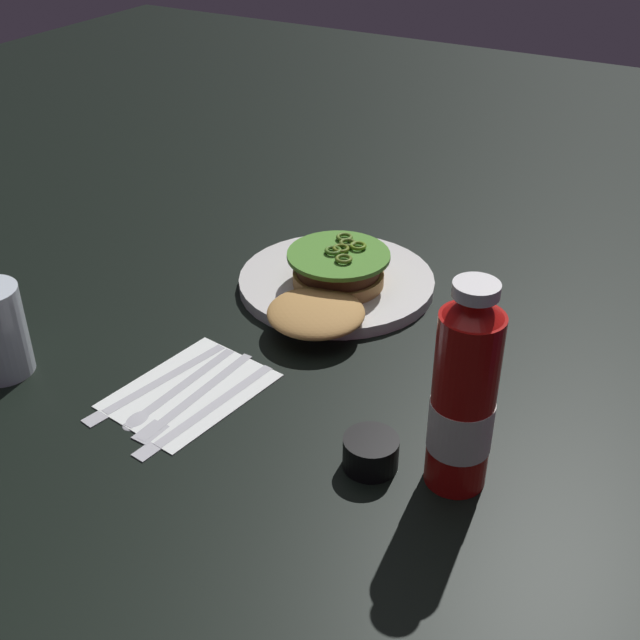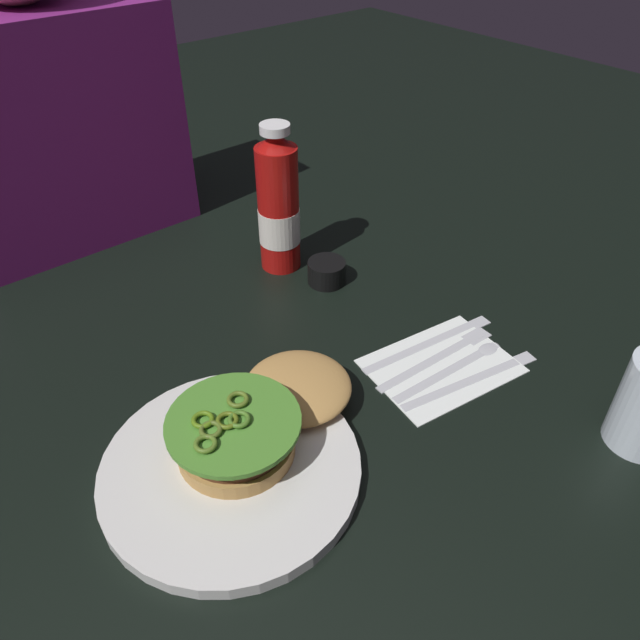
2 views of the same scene
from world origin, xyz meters
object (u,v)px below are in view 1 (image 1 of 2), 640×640
object	(u,v)px
fork_utensil	(187,401)
ketchup_bottle	(463,399)
butter_knife	(149,385)
spoon_utensil	(165,396)
dinner_plate	(337,282)
condiment_cup	(371,452)
burger_sandwich	(332,284)
napkin	(190,390)
steak_knife	(198,412)

from	to	relation	value
fork_utensil	ketchup_bottle	bearing A→B (deg)	96.82
butter_knife	fork_utensil	bearing A→B (deg)	88.56
butter_knife	spoon_utensil	bearing A→B (deg)	76.32
dinner_plate	condiment_cup	bearing A→B (deg)	34.05
burger_sandwich	butter_knife	world-z (taller)	burger_sandwich
napkin	dinner_plate	bearing A→B (deg)	174.13
condiment_cup	steak_knife	size ratio (longest dim) A/B	0.28
dinner_plate	spoon_utensil	size ratio (longest dim) A/B	1.50
butter_knife	ketchup_bottle	bearing A→B (deg)	95.55
burger_sandwich	butter_knife	bearing A→B (deg)	-19.96
ketchup_bottle	fork_utensil	distance (m)	0.32
butter_knife	steak_knife	world-z (taller)	same
napkin	fork_utensil	size ratio (longest dim) A/B	0.93
napkin	spoon_utensil	size ratio (longest dim) A/B	0.99
dinner_plate	ketchup_bottle	bearing A→B (deg)	45.74
napkin	steak_knife	xyz separation A→B (m)	(0.03, 0.03, 0.00)
ketchup_bottle	napkin	xyz separation A→B (m)	(0.02, -0.31, -0.10)
butter_knife	steak_knife	bearing A→B (deg)	81.28
burger_sandwich	spoon_utensil	xyz separation A→B (m)	(0.27, -0.07, -0.03)
ketchup_bottle	steak_knife	size ratio (longest dim) A/B	1.09
ketchup_bottle	napkin	distance (m)	0.33
burger_sandwich	condiment_cup	distance (m)	0.31
ketchup_bottle	fork_utensil	xyz separation A→B (m)	(0.04, -0.30, -0.09)
dinner_plate	spoon_utensil	distance (m)	0.32
dinner_plate	butter_knife	bearing A→B (deg)	-13.31
ketchup_bottle	butter_knife	world-z (taller)	ketchup_bottle
dinner_plate	burger_sandwich	distance (m)	0.06
dinner_plate	napkin	world-z (taller)	dinner_plate
condiment_cup	ketchup_bottle	bearing A→B (deg)	106.79
burger_sandwich	steak_knife	world-z (taller)	burger_sandwich
napkin	fork_utensil	distance (m)	0.02
steak_knife	ketchup_bottle	bearing A→B (deg)	99.51
spoon_utensil	fork_utensil	distance (m)	0.03
spoon_utensil	burger_sandwich	bearing A→B (deg)	166.19
condiment_cup	butter_knife	size ratio (longest dim) A/B	0.29
napkin	steak_knife	distance (m)	0.05
ketchup_bottle	steak_knife	xyz separation A→B (m)	(0.05, -0.28, -0.09)
burger_sandwich	napkin	distance (m)	0.25
burger_sandwich	napkin	xyz separation A→B (m)	(0.24, -0.05, -0.03)
dinner_plate	ketchup_bottle	world-z (taller)	ketchup_bottle
condiment_cup	napkin	xyz separation A→B (m)	(-0.01, -0.23, -0.02)
butter_knife	burger_sandwich	bearing A→B (deg)	160.04
butter_knife	condiment_cup	bearing A→B (deg)	92.16
ketchup_bottle	spoon_utensil	distance (m)	0.34
ketchup_bottle	condiment_cup	size ratio (longest dim) A/B	3.93
burger_sandwich	ketchup_bottle	size ratio (longest dim) A/B	1.03
napkin	spoon_utensil	bearing A→B (deg)	-29.37
butter_knife	dinner_plate	bearing A→B (deg)	166.69
dinner_plate	napkin	bearing A→B (deg)	-5.87
fork_utensil	condiment_cup	bearing A→B (deg)	93.05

